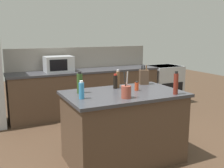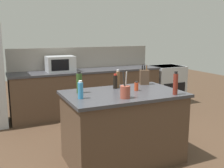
{
  "view_description": "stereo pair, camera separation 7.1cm",
  "coord_description": "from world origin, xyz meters",
  "views": [
    {
      "loc": [
        -1.59,
        -2.94,
        1.7
      ],
      "look_at": [
        0.0,
        0.35,
        0.99
      ],
      "focal_mm": 42.0,
      "sensor_mm": 36.0,
      "label": 1
    },
    {
      "loc": [
        -1.53,
        -2.97,
        1.7
      ],
      "look_at": [
        0.0,
        0.35,
        0.99
      ],
      "focal_mm": 42.0,
      "sensor_mm": 36.0,
      "label": 2
    }
  ],
  "objects": [
    {
      "name": "utensil_crock",
      "position": [
        -0.12,
        -0.28,
        1.02
      ],
      "size": [
        0.12,
        0.12,
        0.32
      ],
      "color": "brown",
      "rests_on": "kitchen_island"
    },
    {
      "name": "vinegar_bottle",
      "position": [
        0.54,
        -0.38,
        1.08
      ],
      "size": [
        0.06,
        0.06,
        0.3
      ],
      "color": "maroon",
      "rests_on": "kitchen_island"
    },
    {
      "name": "wall_backsplash",
      "position": [
        0.3,
        2.52,
        1.17
      ],
      "size": [
        3.16,
        0.03,
        0.46
      ],
      "primitive_type": "cube",
      "color": "gray",
      "rests_on": "back_counter_run"
    },
    {
      "name": "microwave",
      "position": [
        -0.29,
        2.2,
        1.1
      ],
      "size": [
        0.55,
        0.39,
        0.31
      ],
      "color": "#ADB2B7",
      "rests_on": "back_counter_run"
    },
    {
      "name": "dish_soap_bottle",
      "position": [
        -0.61,
        -0.08,
        1.04
      ],
      "size": [
        0.06,
        0.06,
        0.22
      ],
      "color": "#3384BC",
      "rests_on": "kitchen_island"
    },
    {
      "name": "soy_sauce_bottle",
      "position": [
        0.01,
        0.27,
        1.04
      ],
      "size": [
        0.06,
        0.06,
        0.21
      ],
      "color": "black",
      "rests_on": "kitchen_island"
    },
    {
      "name": "back_counter_run",
      "position": [
        0.3,
        2.2,
        0.47
      ],
      "size": [
        3.2,
        0.66,
        0.94
      ],
      "color": "#4C3828",
      "rests_on": "ground_plane"
    },
    {
      "name": "pepper_grinder",
      "position": [
        0.08,
        0.32,
        1.06
      ],
      "size": [
        0.05,
        0.05,
        0.26
      ],
      "color": "brown",
      "rests_on": "kitchen_island"
    },
    {
      "name": "knife_block",
      "position": [
        0.54,
        0.35,
        1.05
      ],
      "size": [
        0.16,
        0.14,
        0.29
      ],
      "rotation": [
        0.0,
        0.0,
        -0.33
      ],
      "color": "#4C3828",
      "rests_on": "kitchen_island"
    },
    {
      "name": "olive_oil_bottle",
      "position": [
        -0.53,
        0.21,
        1.07
      ],
      "size": [
        0.07,
        0.07,
        0.28
      ],
      "color": "#2D4C1E",
      "rests_on": "kitchen_island"
    },
    {
      "name": "range_oven",
      "position": [
        2.32,
        2.2,
        0.47
      ],
      "size": [
        0.76,
        0.65,
        0.92
      ],
      "color": "#ADB2B7",
      "rests_on": "ground_plane"
    },
    {
      "name": "ground_plane",
      "position": [
        0.0,
        0.0,
        0.0
      ],
      "size": [
        14.0,
        14.0,
        0.0
      ],
      "primitive_type": "plane",
      "color": "#473323"
    },
    {
      "name": "kitchen_island",
      "position": [
        0.0,
        0.0,
        0.47
      ],
      "size": [
        1.53,
        0.97,
        0.94
      ],
      "color": "#4C3828",
      "rests_on": "ground_plane"
    },
    {
      "name": "spice_jar_paprika",
      "position": [
        0.21,
        0.03,
        1.0
      ],
      "size": [
        0.06,
        0.06,
        0.12
      ],
      "color": "#B73D1E",
      "rests_on": "kitchen_island"
    }
  ]
}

